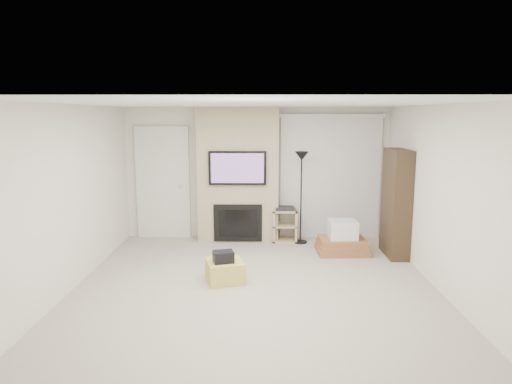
{
  "coord_description": "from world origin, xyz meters",
  "views": [
    {
      "loc": [
        0.08,
        -5.91,
        2.37
      ],
      "look_at": [
        0.0,
        1.2,
        1.15
      ],
      "focal_mm": 32.0,
      "sensor_mm": 36.0,
      "label": 1
    }
  ],
  "objects_px": {
    "floor_lamp": "(301,171)",
    "av_stand": "(285,223)",
    "bookshelf": "(396,203)",
    "box_stack": "(342,241)",
    "ottoman": "(225,271)"
  },
  "relations": [
    {
      "from": "av_stand",
      "to": "ottoman",
      "type": "bearing_deg",
      "value": -114.33
    },
    {
      "from": "floor_lamp",
      "to": "av_stand",
      "type": "height_order",
      "value": "floor_lamp"
    },
    {
      "from": "ottoman",
      "to": "box_stack",
      "type": "distance_m",
      "value": 2.36
    },
    {
      "from": "ottoman",
      "to": "bookshelf",
      "type": "distance_m",
      "value": 3.14
    },
    {
      "from": "av_stand",
      "to": "box_stack",
      "type": "bearing_deg",
      "value": -37.94
    },
    {
      "from": "box_stack",
      "to": "bookshelf",
      "type": "height_order",
      "value": "bookshelf"
    },
    {
      "from": "ottoman",
      "to": "bookshelf",
      "type": "height_order",
      "value": "bookshelf"
    },
    {
      "from": "av_stand",
      "to": "box_stack",
      "type": "distance_m",
      "value": 1.22
    },
    {
      "from": "av_stand",
      "to": "box_stack",
      "type": "relative_size",
      "value": 0.75
    },
    {
      "from": "floor_lamp",
      "to": "av_stand",
      "type": "xyz_separation_m",
      "value": [
        -0.29,
        0.12,
        -0.99
      ]
    },
    {
      "from": "ottoman",
      "to": "box_stack",
      "type": "xyz_separation_m",
      "value": [
        1.91,
        1.38,
        0.07
      ]
    },
    {
      "from": "floor_lamp",
      "to": "box_stack",
      "type": "relative_size",
      "value": 1.94
    },
    {
      "from": "bookshelf",
      "to": "av_stand",
      "type": "bearing_deg",
      "value": 154.73
    },
    {
      "from": "box_stack",
      "to": "bookshelf",
      "type": "distance_m",
      "value": 1.1
    },
    {
      "from": "ottoman",
      "to": "av_stand",
      "type": "height_order",
      "value": "av_stand"
    }
  ]
}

